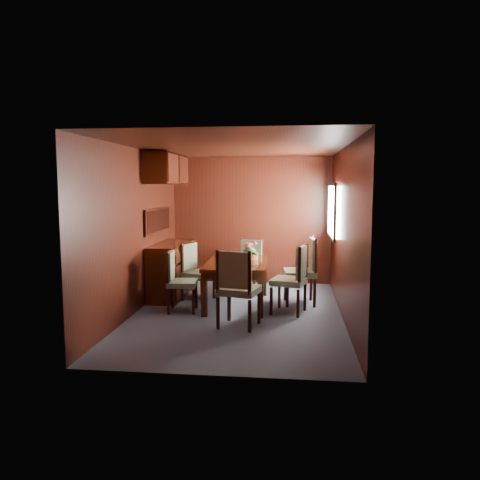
# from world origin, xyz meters

# --- Properties ---
(ground) EXTENTS (4.50, 4.50, 0.00)m
(ground) POSITION_xyz_m (0.00, 0.00, 0.00)
(ground) COLOR #3E4654
(ground) RESTS_ON ground
(room_shell) EXTENTS (3.06, 4.52, 2.41)m
(room_shell) POSITION_xyz_m (-0.10, 0.33, 1.63)
(room_shell) COLOR black
(room_shell) RESTS_ON ground
(sideboard) EXTENTS (0.48, 1.40, 0.90)m
(sideboard) POSITION_xyz_m (-1.25, 1.00, 0.45)
(sideboard) COLOR black
(sideboard) RESTS_ON ground
(dining_table) EXTENTS (0.95, 1.49, 0.69)m
(dining_table) POSITION_xyz_m (-0.07, 0.49, 0.59)
(dining_table) COLOR black
(dining_table) RESTS_ON ground
(chair_left_near) EXTENTS (0.45, 0.47, 0.92)m
(chair_left_near) POSITION_xyz_m (-0.90, 0.04, 0.51)
(chair_left_near) COLOR black
(chair_left_near) RESTS_ON ground
(chair_left_far) EXTENTS (0.55, 0.56, 0.93)m
(chair_left_far) POSITION_xyz_m (-0.81, 0.80, 0.52)
(chair_left_far) COLOR black
(chair_left_far) RESTS_ON ground
(chair_right_near) EXTENTS (0.57, 0.58, 1.01)m
(chair_right_near) POSITION_xyz_m (0.81, 0.12, 0.56)
(chair_right_near) COLOR black
(chair_right_near) RESTS_ON ground
(chair_right_far) EXTENTS (0.53, 0.55, 1.07)m
(chair_right_far) POSITION_xyz_m (0.98, 0.70, 0.59)
(chair_right_far) COLOR black
(chair_right_far) RESTS_ON ground
(chair_head) EXTENTS (0.59, 0.57, 1.05)m
(chair_head) POSITION_xyz_m (0.07, -0.68, 0.58)
(chair_head) COLOR black
(chair_head) RESTS_ON ground
(chair_foot) EXTENTS (0.53, 0.51, 0.91)m
(chair_foot) POSITION_xyz_m (0.02, 1.63, 0.50)
(chair_foot) COLOR black
(chair_foot) RESTS_ON ground
(flower_centerpiece) EXTENTS (0.28, 0.28, 0.28)m
(flower_centerpiece) POSITION_xyz_m (0.10, 0.76, 0.83)
(flower_centerpiece) COLOR #C3643B
(flower_centerpiece) RESTS_ON dining_table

